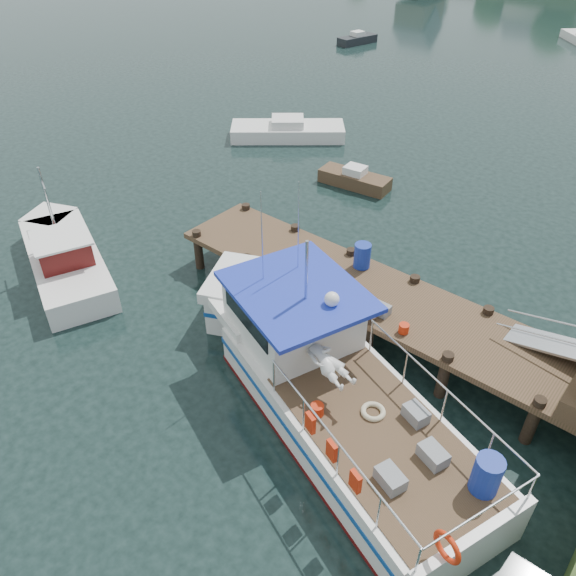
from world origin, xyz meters
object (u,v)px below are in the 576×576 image
Objects in this scene: work_boat at (64,256)px; moored_a at (288,130)px; lobster_boat at (320,371)px; dock at (547,344)px; moored_rowboat at (355,179)px; moored_e at (357,39)px.

moored_a is at bearing 119.13° from work_boat.
lobster_boat reaches higher than work_boat.
moored_a is (-17.65, 10.58, -1.82)m from dock.
moored_a is at bearing -178.76° from moored_rowboat.
dock is at bearing -11.96° from moored_rowboat.
moored_a is 1.62× the size of moored_e.
moored_a is 21.83m from moored_e.
lobster_boat is 3.10× the size of moored_e.
moored_e is (-10.85, 35.13, -0.26)m from work_boat.
moored_a is at bearing -62.22° from moored_e.
lobster_boat is 13.53m from moored_rowboat.
moored_rowboat is (-11.42, 8.06, -1.88)m from dock.
dock is 40.50m from moored_e.
lobster_boat reaches higher than moored_rowboat.
work_boat is at bearing -102.98° from moored_a.
lobster_boat is 19.29m from moored_a.
lobster_boat reaches higher than moored_e.
dock is at bearing -51.15° from moored_a.
moored_rowboat is at bearing -52.31° from moored_e.
lobster_boat reaches higher than moored_a.
moored_a reaches higher than moored_rowboat.
moored_e is (-15.15, 22.45, 0.00)m from moored_rowboat.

